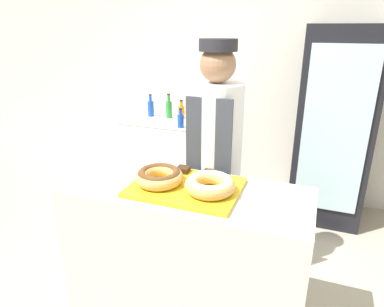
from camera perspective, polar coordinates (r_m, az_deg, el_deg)
wall_back at (r=3.83m, az=11.06°, el=12.80°), size 8.00×0.06×2.70m
display_counter at (r=2.21m, az=-0.96°, el=-17.35°), size 1.40×0.56×0.97m
serving_tray at (r=1.94m, az=-1.05°, el=-5.63°), size 0.61×0.45×0.02m
donut_chocolate_glaze at (r=1.95m, az=-5.51°, el=-3.74°), size 0.28×0.28×0.08m
donut_light_glaze at (r=1.85m, az=3.00°, el=-5.11°), size 0.28×0.28×0.08m
brownie_back_left at (r=2.10m, az=-1.49°, el=-2.68°), size 0.07×0.07×0.03m
brownie_back_right at (r=2.05m, az=2.88°, el=-3.34°), size 0.07×0.07×0.03m
baker_person at (r=2.39m, az=3.85°, el=-1.52°), size 0.36×0.36×1.77m
beverage_fridge at (r=3.51m, az=22.53°, el=3.90°), size 0.66×0.60×1.86m
chest_freezer at (r=4.01m, az=-4.37°, el=-0.15°), size 0.87×0.58×0.85m
bottle_orange at (r=3.92m, az=-1.78°, el=7.04°), size 0.07×0.07×0.21m
bottle_blue at (r=3.55m, az=-1.92°, el=5.58°), size 0.07×0.07×0.20m
bottle_blue_b at (r=4.04m, az=-6.89°, el=7.58°), size 0.07×0.07×0.26m
bottle_green at (r=3.94m, az=-3.87°, el=7.48°), size 0.07×0.07×0.28m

